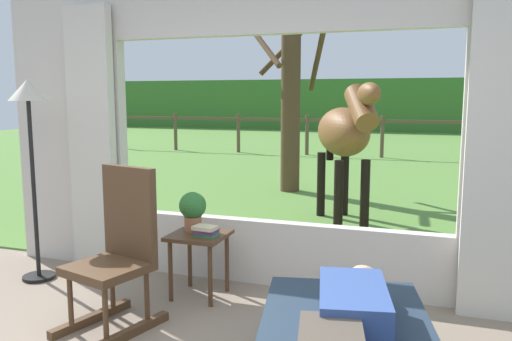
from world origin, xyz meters
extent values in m
cube|color=beige|center=(-2.02, 2.26, 1.27)|extent=(1.15, 0.12, 2.55)
cube|color=beige|center=(0.00, 2.26, 0.28)|extent=(2.90, 0.12, 0.55)
cube|color=beige|center=(0.00, 2.26, 2.33)|extent=(2.90, 0.12, 0.45)
cube|color=beige|center=(-1.69, 2.12, 1.20)|extent=(0.44, 0.10, 2.40)
cube|color=beige|center=(1.69, 2.12, 1.20)|extent=(0.44, 0.10, 2.40)
cube|color=#568438|center=(0.00, 13.16, 0.01)|extent=(36.00, 21.68, 0.02)
cube|color=#3A702C|center=(0.00, 23.00, 1.20)|extent=(36.00, 2.00, 2.40)
cube|color=#334C8C|center=(0.90, 0.71, 0.53)|extent=(0.45, 0.66, 0.22)
sphere|color=tan|center=(0.90, 1.09, 0.53)|extent=(0.20, 0.20, 0.20)
cube|color=#4C331E|center=(-0.81, 1.04, 0.44)|extent=(0.59, 0.59, 0.06)
cube|color=#4C331E|center=(-0.75, 1.24, 0.78)|extent=(0.48, 0.18, 0.68)
cube|color=#4C331E|center=(-1.00, 1.09, 0.03)|extent=(0.24, 0.67, 0.06)
cube|color=#4C331E|center=(-0.62, 0.99, 0.03)|extent=(0.24, 0.67, 0.06)
cylinder|color=#4C331E|center=(-1.03, 0.91, 0.24)|extent=(0.04, 0.04, 0.38)
cylinder|color=#4C331E|center=(-0.68, 0.82, 0.24)|extent=(0.04, 0.04, 0.38)
cylinder|color=#4C331E|center=(-0.94, 1.26, 0.24)|extent=(0.04, 0.04, 0.38)
cylinder|color=#4C331E|center=(-0.59, 1.17, 0.24)|extent=(0.04, 0.04, 0.38)
cube|color=#4C331E|center=(-0.48, 1.80, 0.51)|extent=(0.44, 0.44, 0.03)
cylinder|color=#4C331E|center=(-0.65, 1.63, 0.24)|extent=(0.04, 0.04, 0.49)
cylinder|color=#4C331E|center=(-0.31, 1.63, 0.24)|extent=(0.04, 0.04, 0.49)
cylinder|color=#4C331E|center=(-0.65, 1.97, 0.24)|extent=(0.04, 0.04, 0.49)
cylinder|color=#4C331E|center=(-0.31, 1.97, 0.24)|extent=(0.04, 0.04, 0.49)
cylinder|color=#9E6042|center=(-0.56, 1.86, 0.58)|extent=(0.14, 0.14, 0.12)
sphere|color=#2D6B2D|center=(-0.56, 1.86, 0.73)|extent=(0.22, 0.22, 0.22)
cube|color=#337247|center=(-0.39, 1.75, 0.53)|extent=(0.18, 0.13, 0.03)
cube|color=#59336B|center=(-0.39, 1.75, 0.56)|extent=(0.16, 0.15, 0.03)
cube|color=beige|center=(-0.40, 1.73, 0.59)|extent=(0.19, 0.14, 0.03)
cylinder|color=black|center=(-2.01, 1.70, 0.01)|extent=(0.28, 0.28, 0.03)
cylinder|color=black|center=(-2.01, 1.70, 0.78)|extent=(0.04, 0.04, 1.57)
cone|color=beige|center=(-2.01, 1.70, 1.66)|extent=(0.32, 0.32, 0.18)
ellipsoid|color=brown|center=(0.20, 4.54, 1.17)|extent=(1.04, 1.36, 0.60)
cylinder|color=brown|center=(0.49, 3.93, 1.48)|extent=(0.49, 0.65, 0.53)
ellipsoid|color=brown|center=(0.59, 3.71, 1.63)|extent=(0.39, 0.52, 0.24)
cube|color=black|center=(0.46, 4.00, 1.51)|extent=(0.26, 0.42, 0.32)
cylinder|color=black|center=(-0.07, 5.08, 1.02)|extent=(0.13, 0.13, 0.55)
cylinder|color=black|center=(0.52, 4.23, 0.45)|extent=(0.11, 0.11, 0.85)
cylinder|color=black|center=(0.23, 4.10, 0.45)|extent=(0.11, 0.11, 0.85)
cylinder|color=black|center=(0.16, 4.99, 0.45)|extent=(0.11, 0.11, 0.85)
cylinder|color=black|center=(-0.13, 4.85, 0.45)|extent=(0.11, 0.11, 0.85)
cylinder|color=#4C3823|center=(-1.01, 6.49, 1.61)|extent=(0.32, 0.32, 3.19)
cylinder|color=#47331E|center=(-0.69, 6.29, 3.09)|extent=(0.53, 0.77, 0.77)
cylinder|color=#47331E|center=(-1.34, 6.22, 2.36)|extent=(0.77, 0.92, 0.68)
cylinder|color=#47331E|center=(-0.73, 6.73, 3.13)|extent=(0.56, 0.64, 0.83)
cylinder|color=#47331E|center=(-0.61, 6.68, 2.18)|extent=(0.48, 0.86, 0.97)
cylinder|color=#47331E|center=(-1.23, 6.81, 2.37)|extent=(0.75, 0.57, 0.85)
cylinder|color=brown|center=(-8.00, 11.91, 0.57)|extent=(0.10, 0.10, 1.10)
cylinder|color=brown|center=(-6.00, 11.91, 0.57)|extent=(0.10, 0.10, 1.10)
cylinder|color=brown|center=(-4.00, 11.91, 0.57)|extent=(0.10, 0.10, 1.10)
cylinder|color=brown|center=(-2.00, 11.91, 0.57)|extent=(0.10, 0.10, 1.10)
cylinder|color=brown|center=(0.00, 11.91, 0.57)|extent=(0.10, 0.10, 1.10)
cylinder|color=brown|center=(2.00, 11.91, 0.57)|extent=(0.10, 0.10, 1.10)
cube|color=brown|center=(0.00, 11.91, 0.97)|extent=(16.00, 0.06, 0.08)
camera|label=1|loc=(1.25, -1.84, 1.60)|focal=36.27mm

